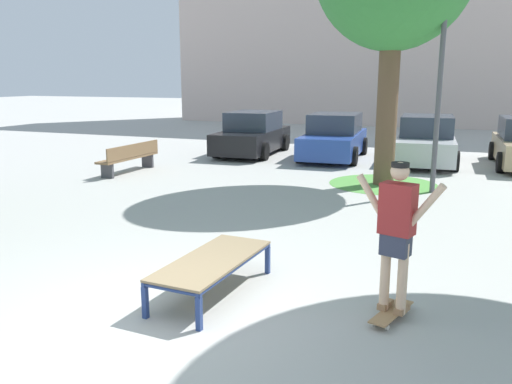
{
  "coord_description": "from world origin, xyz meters",
  "views": [
    {
      "loc": [
        3.01,
        -4.55,
        2.64
      ],
      "look_at": [
        0.29,
        2.45,
        1.0
      ],
      "focal_mm": 36.42,
      "sensor_mm": 36.0,
      "label": 1
    }
  ],
  "objects_px": {
    "skater": "(397,227)",
    "car_silver": "(426,141)",
    "park_bench": "(130,157)",
    "skateboard": "(391,312)",
    "skate_box": "(212,262)",
    "car_blue": "(334,138)",
    "light_post": "(444,24)",
    "car_black": "(253,135)"
  },
  "relations": [
    {
      "from": "skate_box",
      "to": "light_post",
      "type": "relative_size",
      "value": 0.33
    },
    {
      "from": "car_blue",
      "to": "car_black",
      "type": "bearing_deg",
      "value": -179.84
    },
    {
      "from": "skateboard",
      "to": "car_silver",
      "type": "bearing_deg",
      "value": 91.82
    },
    {
      "from": "skater",
      "to": "car_black",
      "type": "distance_m",
      "value": 13.23
    },
    {
      "from": "skateboard",
      "to": "car_black",
      "type": "distance_m",
      "value": 13.24
    },
    {
      "from": "car_blue",
      "to": "skate_box",
      "type": "bearing_deg",
      "value": -84.45
    },
    {
      "from": "car_black",
      "to": "skate_box",
      "type": "bearing_deg",
      "value": -70.77
    },
    {
      "from": "car_silver",
      "to": "skater",
      "type": "bearing_deg",
      "value": -88.17
    },
    {
      "from": "skateboard",
      "to": "light_post",
      "type": "xyz_separation_m",
      "value": [
        0.08,
        7.18,
        3.75
      ]
    },
    {
      "from": "light_post",
      "to": "car_silver",
      "type": "bearing_deg",
      "value": 95.67
    },
    {
      "from": "skater",
      "to": "park_bench",
      "type": "relative_size",
      "value": 0.7
    },
    {
      "from": "car_silver",
      "to": "skate_box",
      "type": "bearing_deg",
      "value": -98.71
    },
    {
      "from": "park_bench",
      "to": "light_post",
      "type": "relative_size",
      "value": 0.41
    },
    {
      "from": "skateboard",
      "to": "light_post",
      "type": "bearing_deg",
      "value": 89.38
    },
    {
      "from": "skater",
      "to": "car_black",
      "type": "relative_size",
      "value": 0.4
    },
    {
      "from": "skate_box",
      "to": "park_bench",
      "type": "height_order",
      "value": "park_bench"
    },
    {
      "from": "skater",
      "to": "car_silver",
      "type": "bearing_deg",
      "value": 91.83
    },
    {
      "from": "skateboard",
      "to": "skater",
      "type": "bearing_deg",
      "value": 73.32
    },
    {
      "from": "skate_box",
      "to": "skateboard",
      "type": "distance_m",
      "value": 2.21
    },
    {
      "from": "car_black",
      "to": "light_post",
      "type": "distance_m",
      "value": 8.37
    },
    {
      "from": "skate_box",
      "to": "car_silver",
      "type": "xyz_separation_m",
      "value": [
        1.81,
        11.81,
        0.28
      ]
    },
    {
      "from": "car_silver",
      "to": "light_post",
      "type": "bearing_deg",
      "value": -84.33
    },
    {
      "from": "light_post",
      "to": "skater",
      "type": "bearing_deg",
      "value": -90.62
    },
    {
      "from": "light_post",
      "to": "car_black",
      "type": "bearing_deg",
      "value": 144.88
    },
    {
      "from": "skateboard",
      "to": "car_black",
      "type": "bearing_deg",
      "value": 118.31
    },
    {
      "from": "skater",
      "to": "skateboard",
      "type": "bearing_deg",
      "value": -106.68
    },
    {
      "from": "skate_box",
      "to": "park_bench",
      "type": "bearing_deg",
      "value": 130.83
    },
    {
      "from": "skateboard",
      "to": "park_bench",
      "type": "xyz_separation_m",
      "value": [
        -8.16,
        6.83,
        0.37
      ]
    },
    {
      "from": "skateboard",
      "to": "light_post",
      "type": "relative_size",
      "value": 0.14
    },
    {
      "from": "skateboard",
      "to": "car_blue",
      "type": "bearing_deg",
      "value": 105.92
    },
    {
      "from": "skater",
      "to": "car_blue",
      "type": "height_order",
      "value": "skater"
    },
    {
      "from": "car_blue",
      "to": "light_post",
      "type": "distance_m",
      "value": 6.44
    },
    {
      "from": "skateboard",
      "to": "skate_box",
      "type": "bearing_deg",
      "value": -177.83
    },
    {
      "from": "car_black",
      "to": "skater",
      "type": "bearing_deg",
      "value": -61.69
    },
    {
      "from": "skate_box",
      "to": "park_bench",
      "type": "distance_m",
      "value": 9.14
    },
    {
      "from": "light_post",
      "to": "car_blue",
      "type": "bearing_deg",
      "value": 127.24
    },
    {
      "from": "car_blue",
      "to": "park_bench",
      "type": "relative_size",
      "value": 1.78
    },
    {
      "from": "skate_box",
      "to": "car_black",
      "type": "height_order",
      "value": "car_black"
    },
    {
      "from": "light_post",
      "to": "skateboard",
      "type": "bearing_deg",
      "value": -90.62
    },
    {
      "from": "park_bench",
      "to": "skateboard",
      "type": "bearing_deg",
      "value": -39.94
    },
    {
      "from": "park_bench",
      "to": "car_black",
      "type": "bearing_deg",
      "value": 68.66
    },
    {
      "from": "skate_box",
      "to": "car_blue",
      "type": "distance_m",
      "value": 11.8
    }
  ]
}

